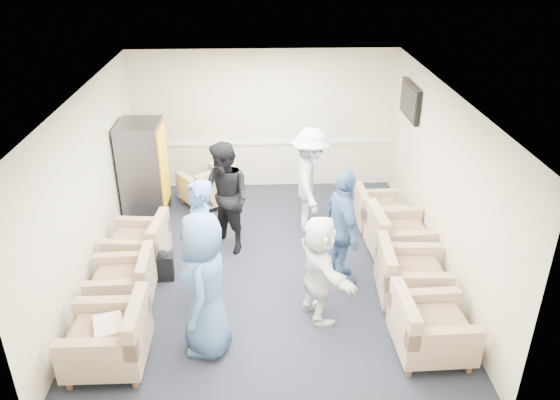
{
  "coord_description": "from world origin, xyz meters",
  "views": [
    {
      "loc": [
        -0.09,
        -7.02,
        4.62
      ],
      "look_at": [
        0.19,
        0.2,
        1.03
      ],
      "focal_mm": 35.0,
      "sensor_mm": 36.0,
      "label": 1
    }
  ],
  "objects_px": {
    "armchair_left_near": "(112,340)",
    "armchair_right_midnear": "(407,277)",
    "vending_machine": "(144,171)",
    "person_mid_right": "(343,229)",
    "person_back_left": "(225,199)",
    "person_back_right": "(311,181)",
    "armchair_left_far": "(141,246)",
    "person_front_right": "(319,269)",
    "person_front_left": "(205,285)",
    "person_mid_left": "(200,245)",
    "armchair_right_midfar": "(396,238)",
    "armchair_left_mid": "(126,284)",
    "armchair_right_near": "(427,329)",
    "armchair_corner": "(209,189)",
    "armchair_right_far": "(376,212)"
  },
  "relations": [
    {
      "from": "armchair_left_near",
      "to": "person_front_left",
      "type": "height_order",
      "value": "person_front_left"
    },
    {
      "from": "armchair_right_near",
      "to": "person_back_right",
      "type": "distance_m",
      "value": 3.37
    },
    {
      "from": "armchair_left_far",
      "to": "armchair_right_midfar",
      "type": "bearing_deg",
      "value": 95.87
    },
    {
      "from": "armchair_right_midfar",
      "to": "person_back_right",
      "type": "height_order",
      "value": "person_back_right"
    },
    {
      "from": "armchair_left_far",
      "to": "person_mid_left",
      "type": "distance_m",
      "value": 1.51
    },
    {
      "from": "person_front_left",
      "to": "person_mid_left",
      "type": "bearing_deg",
      "value": -167.99
    },
    {
      "from": "armchair_left_near",
      "to": "armchair_right_near",
      "type": "xyz_separation_m",
      "value": [
        3.71,
        0.05,
        -0.01
      ]
    },
    {
      "from": "armchair_left_near",
      "to": "armchair_right_midnear",
      "type": "relative_size",
      "value": 0.96
    },
    {
      "from": "armchair_right_midfar",
      "to": "person_front_right",
      "type": "xyz_separation_m",
      "value": [
        -1.34,
        -1.37,
        0.38
      ]
    },
    {
      "from": "armchair_right_far",
      "to": "person_front_left",
      "type": "xyz_separation_m",
      "value": [
        -2.63,
        -2.9,
        0.61
      ]
    },
    {
      "from": "person_front_left",
      "to": "armchair_right_midfar",
      "type": "bearing_deg",
      "value": 128.45
    },
    {
      "from": "armchair_right_midnear",
      "to": "armchair_corner",
      "type": "xyz_separation_m",
      "value": [
        -2.93,
        3.02,
        -0.02
      ]
    },
    {
      "from": "armchair_left_mid",
      "to": "person_back_left",
      "type": "distance_m",
      "value": 1.99
    },
    {
      "from": "armchair_left_near",
      "to": "person_front_left",
      "type": "distance_m",
      "value": 1.24
    },
    {
      "from": "person_back_right",
      "to": "armchair_left_mid",
      "type": "bearing_deg",
      "value": 129.2
    },
    {
      "from": "vending_machine",
      "to": "person_mid_right",
      "type": "relative_size",
      "value": 1.01
    },
    {
      "from": "person_back_left",
      "to": "person_front_right",
      "type": "bearing_deg",
      "value": -9.6
    },
    {
      "from": "armchair_left_far",
      "to": "vending_machine",
      "type": "relative_size",
      "value": 0.52
    },
    {
      "from": "armchair_right_midnear",
      "to": "armchair_right_near",
      "type": "bearing_deg",
      "value": -177.99
    },
    {
      "from": "person_back_left",
      "to": "person_back_right",
      "type": "distance_m",
      "value": 1.5
    },
    {
      "from": "armchair_right_midfar",
      "to": "person_front_right",
      "type": "height_order",
      "value": "person_front_right"
    },
    {
      "from": "armchair_right_near",
      "to": "armchair_right_far",
      "type": "height_order",
      "value": "armchair_right_near"
    },
    {
      "from": "armchair_right_midfar",
      "to": "armchair_left_mid",
      "type": "bearing_deg",
      "value": 100.93
    },
    {
      "from": "armchair_right_midnear",
      "to": "person_mid_right",
      "type": "xyz_separation_m",
      "value": [
        -0.84,
        0.46,
        0.52
      ]
    },
    {
      "from": "armchair_left_far",
      "to": "armchair_right_midnear",
      "type": "xyz_separation_m",
      "value": [
        3.8,
        -1.02,
        0.02
      ]
    },
    {
      "from": "armchair_right_midnear",
      "to": "armchair_right_midfar",
      "type": "bearing_deg",
      "value": -1.54
    },
    {
      "from": "armchair_left_mid",
      "to": "armchair_right_midnear",
      "type": "xyz_separation_m",
      "value": [
        3.82,
        -0.04,
        0.03
      ]
    },
    {
      "from": "person_front_left",
      "to": "person_front_right",
      "type": "bearing_deg",
      "value": 114.75
    },
    {
      "from": "person_back_right",
      "to": "person_front_left",
      "type": "bearing_deg",
      "value": 154.97
    },
    {
      "from": "person_back_right",
      "to": "person_front_right",
      "type": "distance_m",
      "value": 2.37
    },
    {
      "from": "armchair_right_midnear",
      "to": "person_mid_left",
      "type": "bearing_deg",
      "value": 92.18
    },
    {
      "from": "armchair_right_midnear",
      "to": "person_front_left",
      "type": "xyz_separation_m",
      "value": [
        -2.65,
        -0.86,
        0.56
      ]
    },
    {
      "from": "armchair_left_mid",
      "to": "person_back_right",
      "type": "bearing_deg",
      "value": 124.72
    },
    {
      "from": "armchair_left_far",
      "to": "person_front_right",
      "type": "bearing_deg",
      "value": 67.65
    },
    {
      "from": "armchair_left_near",
      "to": "armchair_right_midnear",
      "type": "xyz_separation_m",
      "value": [
        3.73,
        1.13,
        -0.01
      ]
    },
    {
      "from": "armchair_left_near",
      "to": "armchair_right_midnear",
      "type": "height_order",
      "value": "armchair_left_near"
    },
    {
      "from": "armchair_left_mid",
      "to": "armchair_corner",
      "type": "xyz_separation_m",
      "value": [
        0.88,
        2.98,
        0.01
      ]
    },
    {
      "from": "armchair_right_midnear",
      "to": "armchair_corner",
      "type": "relative_size",
      "value": 0.81
    },
    {
      "from": "armchair_right_midnear",
      "to": "armchair_right_midfar",
      "type": "xyz_separation_m",
      "value": [
        0.09,
        1.06,
        0.0
      ]
    },
    {
      "from": "armchair_left_mid",
      "to": "armchair_left_far",
      "type": "bearing_deg",
      "value": 176.66
    },
    {
      "from": "armchair_corner",
      "to": "person_back_left",
      "type": "bearing_deg",
      "value": 68.43
    },
    {
      "from": "armchair_corner",
      "to": "person_front_left",
      "type": "relative_size",
      "value": 0.64
    },
    {
      "from": "vending_machine",
      "to": "person_mid_right",
      "type": "bearing_deg",
      "value": -34.13
    },
    {
      "from": "armchair_left_far",
      "to": "person_back_right",
      "type": "relative_size",
      "value": 0.51
    },
    {
      "from": "armchair_right_near",
      "to": "vending_machine",
      "type": "xyz_separation_m",
      "value": [
        -3.96,
        3.67,
        0.53
      ]
    },
    {
      "from": "armchair_corner",
      "to": "person_back_left",
      "type": "relative_size",
      "value": 0.65
    },
    {
      "from": "armchair_left_mid",
      "to": "armchair_right_near",
      "type": "bearing_deg",
      "value": 71.34
    },
    {
      "from": "armchair_right_midnear",
      "to": "person_back_left",
      "type": "distance_m",
      "value": 2.95
    },
    {
      "from": "armchair_right_far",
      "to": "person_mid_left",
      "type": "xyz_separation_m",
      "value": [
        -2.77,
        -1.99,
        0.61
      ]
    },
    {
      "from": "armchair_left_near",
      "to": "person_front_left",
      "type": "xyz_separation_m",
      "value": [
        1.08,
        0.26,
        0.56
      ]
    }
  ]
}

